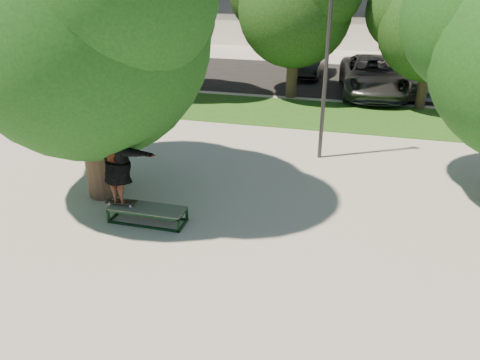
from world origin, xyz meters
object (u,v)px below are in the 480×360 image
(lamppost, at_px, (327,55))
(car_grey, at_px, (372,76))
(grind_box, at_px, (148,215))
(car_dark, at_px, (310,63))
(tree_left, at_px, (81,18))
(bystander, at_px, (117,148))
(car_silver_a, at_px, (166,68))
(car_silver_b, at_px, (404,73))

(lamppost, relative_size, car_grey, 1.03)
(grind_box, height_order, car_dark, car_dark)
(tree_left, distance_m, lamppost, 6.70)
(car_dark, height_order, car_grey, car_grey)
(lamppost, distance_m, car_grey, 8.94)
(bystander, bearing_deg, car_silver_a, 86.26)
(lamppost, xyz_separation_m, car_silver_b, (2.95, 9.67, -2.35))
(grind_box, xyz_separation_m, bystander, (-1.95, 2.29, 0.61))
(tree_left, bearing_deg, car_dark, 76.93)
(car_grey, bearing_deg, bystander, -127.52)
(car_dark, bearing_deg, car_silver_a, -153.55)
(car_dark, xyz_separation_m, car_silver_b, (4.66, -1.83, 0.13))
(car_grey, bearing_deg, car_dark, 131.13)
(car_silver_a, bearing_deg, car_grey, -0.58)
(tree_left, distance_m, car_silver_b, 16.28)
(tree_left, xyz_separation_m, car_silver_b, (8.24, 13.57, -3.62))
(lamppost, bearing_deg, car_silver_b, 73.06)
(bystander, height_order, car_dark, bystander)
(tree_left, bearing_deg, lamppost, 36.42)
(grind_box, bearing_deg, car_silver_a, 110.90)
(car_silver_a, bearing_deg, bystander, -74.57)
(bystander, relative_size, car_grey, 0.27)
(bystander, xyz_separation_m, car_dark, (3.73, 14.27, -0.12))
(bystander, xyz_separation_m, car_silver_a, (-3.23, 11.27, -0.14))
(grind_box, relative_size, car_grey, 0.30)
(tree_left, xyz_separation_m, car_dark, (3.58, 15.41, -3.74))
(car_dark, bearing_deg, car_grey, -39.86)
(lamppost, distance_m, car_silver_a, 12.40)
(lamppost, bearing_deg, car_grey, 79.99)
(tree_left, relative_size, lamppost, 1.16)
(tree_left, xyz_separation_m, car_silver_a, (-3.39, 12.41, -3.76))
(grind_box, height_order, car_grey, car_grey)
(bystander, distance_m, car_grey, 13.24)
(car_silver_a, height_order, car_grey, car_grey)
(tree_left, xyz_separation_m, grind_box, (1.79, -1.16, -4.23))
(tree_left, height_order, car_silver_a, tree_left)
(car_dark, bearing_deg, lamppost, -78.37)
(grind_box, xyz_separation_m, car_silver_b, (6.45, 14.73, 0.61))
(tree_left, relative_size, car_silver_b, 1.29)
(car_silver_a, relative_size, car_grey, 0.66)
(tree_left, xyz_separation_m, lamppost, (5.29, 3.91, -1.27))
(grind_box, height_order, car_silver_b, car_silver_b)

